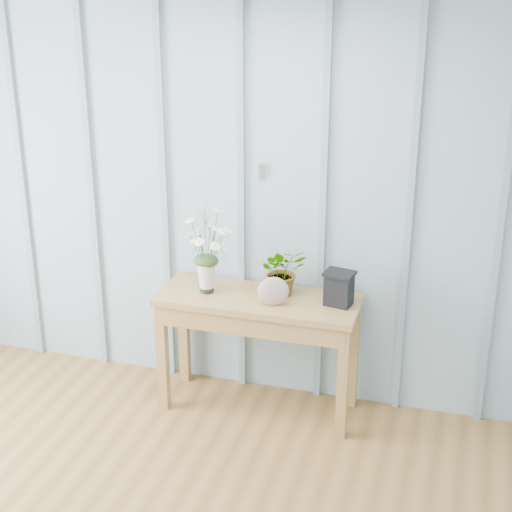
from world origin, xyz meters
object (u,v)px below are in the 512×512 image
(carved_box, at_px, (339,288))
(daisy_vase, at_px, (206,241))
(felt_disc_vessel, at_px, (273,291))
(sideboard, at_px, (258,314))

(carved_box, bearing_deg, daisy_vase, -176.95)
(felt_disc_vessel, distance_m, carved_box, 0.38)
(daisy_vase, relative_size, felt_disc_vessel, 2.92)
(sideboard, height_order, daisy_vase, daisy_vase)
(felt_disc_vessel, bearing_deg, carved_box, 1.80)
(carved_box, bearing_deg, sideboard, -176.66)
(sideboard, bearing_deg, carved_box, 3.34)
(carved_box, bearing_deg, felt_disc_vessel, -161.72)
(sideboard, relative_size, felt_disc_vessel, 6.68)
(daisy_vase, height_order, carved_box, daisy_vase)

